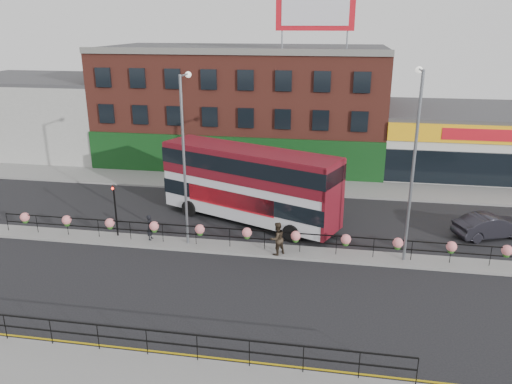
% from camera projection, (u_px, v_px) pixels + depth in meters
% --- Properties ---
extents(ground, '(120.00, 120.00, 0.00)m').
position_uv_depth(ground, '(247.00, 250.00, 28.42)').
color(ground, black).
rests_on(ground, ground).
extents(north_pavement, '(60.00, 4.00, 0.15)m').
position_uv_depth(north_pavement, '(275.00, 185.00, 39.59)').
color(north_pavement, gray).
rests_on(north_pavement, ground).
extents(median, '(60.00, 1.60, 0.15)m').
position_uv_depth(median, '(247.00, 249.00, 28.40)').
color(median, gray).
rests_on(median, ground).
extents(yellow_line_inner, '(60.00, 0.10, 0.01)m').
position_uv_depth(yellow_line_inner, '(201.00, 356.00, 19.37)').
color(yellow_line_inner, gold).
rests_on(yellow_line_inner, ground).
extents(yellow_line_outer, '(60.00, 0.10, 0.01)m').
position_uv_depth(yellow_line_outer, '(199.00, 359.00, 19.20)').
color(yellow_line_outer, gold).
rests_on(yellow_line_outer, ground).
extents(brick_building, '(25.00, 12.21, 10.30)m').
position_uv_depth(brick_building, '(244.00, 104.00, 46.03)').
color(brick_building, brown).
rests_on(brick_building, ground).
extents(supermarket, '(15.00, 12.25, 5.30)m').
position_uv_depth(supermarket, '(469.00, 139.00, 43.57)').
color(supermarket, silver).
rests_on(supermarket, ground).
extents(warehouse_west, '(15.50, 12.00, 7.30)m').
position_uv_depth(warehouse_west, '(46.00, 114.00, 49.79)').
color(warehouse_west, '#A5A5A0').
rests_on(warehouse_west, ground).
extents(billboard, '(6.00, 0.29, 4.40)m').
position_uv_depth(billboard, '(315.00, 10.00, 37.75)').
color(billboard, red).
rests_on(billboard, brick_building).
extents(median_railing, '(30.04, 0.56, 1.23)m').
position_uv_depth(median_railing, '(247.00, 233.00, 28.09)').
color(median_railing, black).
rests_on(median_railing, median).
extents(south_railing, '(20.04, 0.05, 1.12)m').
position_uv_depth(south_railing, '(146.00, 336.00, 19.01)').
color(south_railing, black).
rests_on(south_railing, south_pavement).
extents(double_decker_bus, '(12.10, 7.21, 4.84)m').
position_uv_depth(double_decker_bus, '(249.00, 178.00, 31.60)').
color(double_decker_bus, silver).
rests_on(double_decker_bus, ground).
extents(car, '(4.65, 5.47, 1.44)m').
position_uv_depth(car, '(490.00, 226.00, 29.96)').
color(car, '#222128').
rests_on(car, ground).
extents(pedestrian_a, '(0.56, 0.38, 1.52)m').
position_uv_depth(pedestrian_a, '(150.00, 227.00, 29.25)').
color(pedestrian_a, black).
rests_on(pedestrian_a, median).
extents(pedestrian_b, '(1.62, 1.62, 1.88)m').
position_uv_depth(pedestrian_b, '(277.00, 239.00, 27.30)').
color(pedestrian_b, '#31261B').
rests_on(pedestrian_b, median).
extents(lamp_column_west, '(0.35, 1.69, 9.62)m').
position_uv_depth(lamp_column_west, '(185.00, 146.00, 27.40)').
color(lamp_column_west, slate).
rests_on(lamp_column_west, median).
extents(lamp_column_east, '(0.36, 1.77, 10.07)m').
position_uv_depth(lamp_column_east, '(414.00, 151.00, 25.30)').
color(lamp_column_east, slate).
rests_on(lamp_column_east, median).
extents(traffic_light_median, '(0.15, 0.28, 3.65)m').
position_uv_depth(traffic_light_median, '(114.00, 199.00, 29.28)').
color(traffic_light_median, black).
rests_on(traffic_light_median, median).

